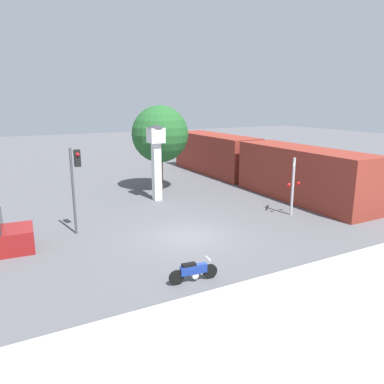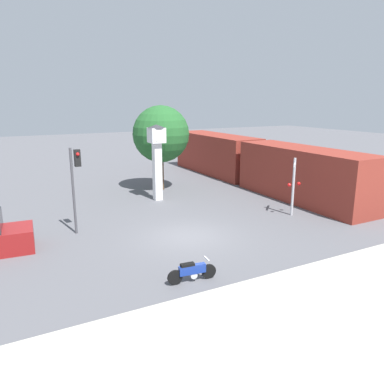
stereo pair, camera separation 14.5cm
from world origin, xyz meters
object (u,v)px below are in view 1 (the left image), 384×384
(clock_tower, at_px, (156,151))
(traffic_light, at_px, (75,175))
(freight_train, at_px, (252,162))
(street_tree, at_px, (160,134))
(motorcycle, at_px, (193,271))
(railroad_crossing_signal, at_px, (293,184))

(clock_tower, relative_size, traffic_light, 1.16)
(freight_train, bearing_deg, clock_tower, -173.49)
(traffic_light, relative_size, street_tree, 0.70)
(freight_train, distance_m, traffic_light, 15.06)
(motorcycle, height_order, traffic_light, traffic_light)
(railroad_crossing_signal, bearing_deg, clock_tower, 129.14)
(street_tree, bearing_deg, motorcycle, -109.05)
(railroad_crossing_signal, bearing_deg, traffic_light, 166.86)
(traffic_light, xyz_separation_m, street_tree, (7.24, 6.58, 1.12))
(clock_tower, height_order, street_tree, street_tree)
(clock_tower, bearing_deg, railroad_crossing_signal, -50.86)
(freight_train, distance_m, railroad_crossing_signal, 8.14)
(motorcycle, height_order, street_tree, street_tree)
(motorcycle, height_order, railroad_crossing_signal, railroad_crossing_signal)
(railroad_crossing_signal, xyz_separation_m, street_tree, (-4.02, 9.21, 2.21))
(motorcycle, bearing_deg, railroad_crossing_signal, 32.70)
(traffic_light, relative_size, railroad_crossing_signal, 1.28)
(clock_tower, bearing_deg, motorcycle, -106.66)
(motorcycle, distance_m, clock_tower, 11.93)
(freight_train, relative_size, street_tree, 3.48)
(motorcycle, relative_size, street_tree, 0.31)
(motorcycle, distance_m, street_tree, 14.90)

